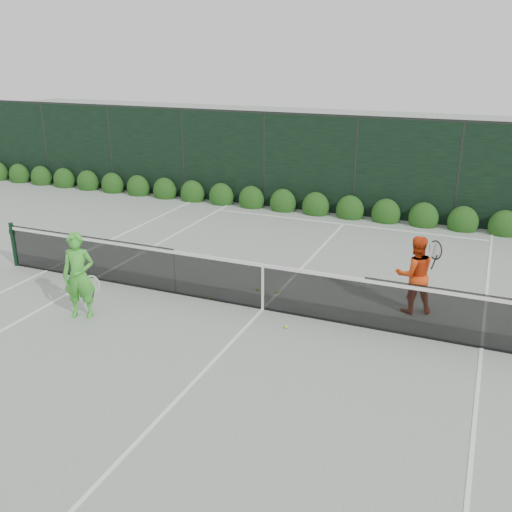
% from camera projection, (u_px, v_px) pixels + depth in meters
% --- Properties ---
extents(ground, '(80.00, 80.00, 0.00)m').
position_uv_depth(ground, '(263.00, 309.00, 11.41)').
color(ground, gray).
rests_on(ground, ground).
extents(tennis_net, '(12.90, 0.10, 1.07)m').
position_uv_depth(tennis_net, '(262.00, 285.00, 11.24)').
color(tennis_net, black).
rests_on(tennis_net, ground).
extents(player_woman, '(0.72, 0.59, 1.70)m').
position_uv_depth(player_woman, '(79.00, 276.00, 10.84)').
color(player_woman, green).
rests_on(player_woman, ground).
extents(player_man, '(0.95, 0.86, 1.57)m').
position_uv_depth(player_man, '(415.00, 274.00, 11.07)').
color(player_man, '#E04212').
rests_on(player_man, ground).
extents(court_lines, '(11.03, 23.83, 0.01)m').
position_uv_depth(court_lines, '(263.00, 309.00, 11.41)').
color(court_lines, white).
rests_on(court_lines, ground).
extents(windscreen_fence, '(32.00, 21.07, 3.06)m').
position_uv_depth(windscreen_fence, '(195.00, 289.00, 8.54)').
color(windscreen_fence, black).
rests_on(windscreen_fence, ground).
extents(hedge_row, '(31.66, 0.65, 0.94)m').
position_uv_depth(hedge_row, '(350.00, 210.00, 17.53)').
color(hedge_row, '#10360E').
rests_on(hedge_row, ground).
extents(tennis_balls, '(2.00, 1.53, 0.07)m').
position_uv_depth(tennis_balls, '(257.00, 301.00, 11.73)').
color(tennis_balls, '#B3D42F').
rests_on(tennis_balls, ground).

